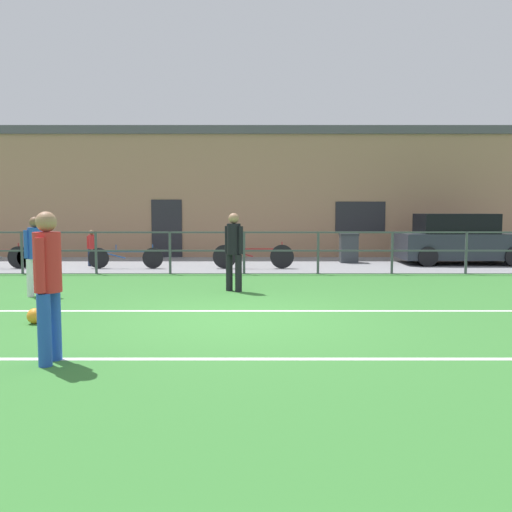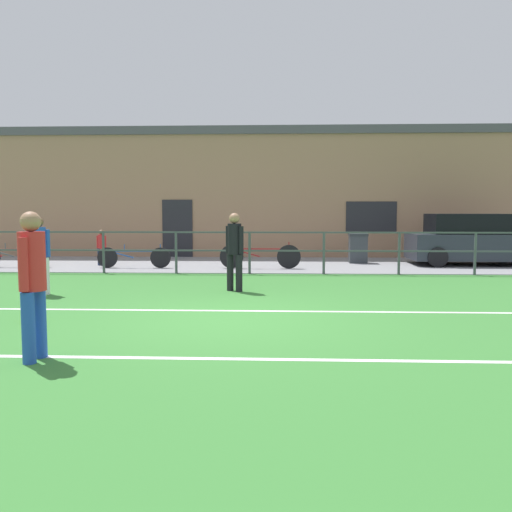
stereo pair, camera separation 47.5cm
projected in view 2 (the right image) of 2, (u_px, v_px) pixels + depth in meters
ground at (229, 320)px, 8.54m from camera, size 60.00×44.00×0.04m
field_line_touchline at (232, 311)px, 9.19m from camera, size 36.00×0.11×0.00m
field_line_hash at (210, 359)px, 6.23m from camera, size 36.00×0.11×0.00m
pavement_strip at (254, 264)px, 17.00m from camera, size 48.00×5.00×0.02m
perimeter_fence at (250, 246)px, 14.45m from camera, size 36.07×0.07×1.15m
clubhouse_facade at (258, 193)px, 20.48m from camera, size 28.00×2.56×4.74m
player_goalkeeper at (234, 247)px, 11.35m from camera, size 0.39×0.31×1.66m
player_striker at (39, 251)px, 10.88m from camera, size 0.39×0.28×1.59m
player_winger at (33, 277)px, 6.09m from camera, size 0.30×0.47×1.71m
soccer_ball_match at (31, 314)px, 8.29m from camera, size 0.24×0.24×0.24m
spectator_child at (101, 245)px, 16.52m from camera, size 0.30×0.19×1.10m
parked_car_red at (471, 241)px, 16.74m from camera, size 3.86×1.82×1.59m
bicycle_parked_0 at (260, 256)px, 15.66m from camera, size 2.37×0.04×0.78m
bicycle_parked_1 at (134, 257)px, 15.83m from camera, size 2.19×0.04×0.71m
bicycle_parked_2 at (2, 256)px, 16.00m from camera, size 2.35×0.04×0.75m
bicycle_parked_3 at (14, 256)px, 15.98m from camera, size 2.13×0.04×0.74m
trash_bin_0 at (358, 248)px, 17.32m from camera, size 0.59×0.50×0.95m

